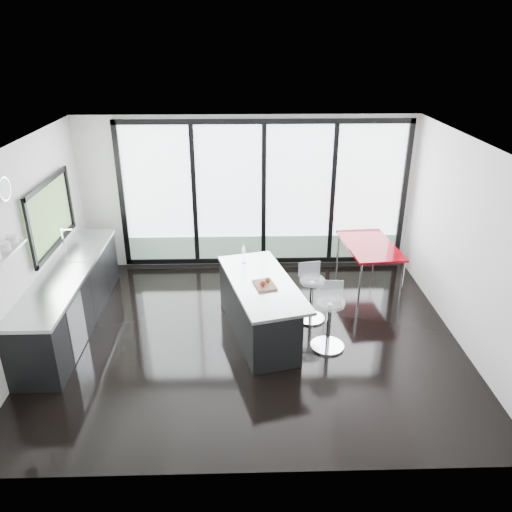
{
  "coord_description": "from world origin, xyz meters",
  "views": [
    {
      "loc": [
        -0.08,
        -6.2,
        4.09
      ],
      "look_at": [
        0.1,
        0.3,
        1.15
      ],
      "focal_mm": 35.0,
      "sensor_mm": 36.0,
      "label": 1
    }
  ],
  "objects_px": {
    "island": "(257,307)",
    "red_table": "(368,264)",
    "bar_stool_near": "(329,324)",
    "bar_stool_far": "(311,299)"
  },
  "relations": [
    {
      "from": "island",
      "to": "red_table",
      "type": "height_order",
      "value": "island"
    },
    {
      "from": "bar_stool_near",
      "to": "bar_stool_far",
      "type": "height_order",
      "value": "bar_stool_near"
    },
    {
      "from": "bar_stool_far",
      "to": "red_table",
      "type": "height_order",
      "value": "red_table"
    },
    {
      "from": "bar_stool_far",
      "to": "island",
      "type": "bearing_deg",
      "value": -169.78
    },
    {
      "from": "island",
      "to": "red_table",
      "type": "distance_m",
      "value": 2.47
    },
    {
      "from": "island",
      "to": "red_table",
      "type": "relative_size",
      "value": 1.54
    },
    {
      "from": "bar_stool_near",
      "to": "red_table",
      "type": "height_order",
      "value": "red_table"
    },
    {
      "from": "bar_stool_near",
      "to": "bar_stool_far",
      "type": "distance_m",
      "value": 0.77
    },
    {
      "from": "island",
      "to": "bar_stool_far",
      "type": "distance_m",
      "value": 0.9
    },
    {
      "from": "island",
      "to": "bar_stool_near",
      "type": "height_order",
      "value": "island"
    }
  ]
}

